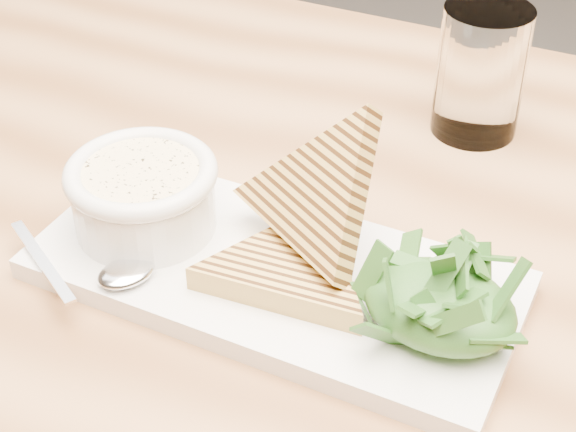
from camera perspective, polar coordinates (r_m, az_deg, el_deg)
The scene contains 13 objects.
table_top at distance 0.66m, azimuth 8.53°, elevation -6.28°, with size 1.28×0.85×0.04m, color #AF794A.
table_leg_bl at distance 1.40m, azimuth -8.60°, elevation 0.24°, with size 0.06×0.06×0.73m, color #AF794A.
platter at distance 0.65m, azimuth -0.92°, elevation -3.84°, with size 0.35×0.16×0.02m, color white.
soup_bowl at distance 0.67m, azimuth -9.27°, elevation 0.82°, with size 0.11×0.11×0.04m, color white.
soup at distance 0.66m, azimuth -9.49°, elevation 2.64°, with size 0.09×0.09×0.01m, color #FDE3A7.
bowl_rim at distance 0.66m, azimuth -9.51°, elevation 2.78°, with size 0.11×0.11×0.01m, color white.
sandwich_flat at distance 0.62m, azimuth 0.23°, elevation -3.40°, with size 0.15×0.15×0.02m, color tan, non-canonical shape.
sandwich_lean at distance 0.63m, azimuth 1.85°, elevation 1.32°, with size 0.15×0.15×0.08m, color tan, non-canonical shape.
salad_base at distance 0.59m, azimuth 9.77°, elevation -5.72°, with size 0.10×0.08×0.04m, color #164615.
arugula_pile at distance 0.59m, azimuth 9.84°, elevation -5.22°, with size 0.11×0.10×0.05m, color #43732C, non-canonical shape.
spoon_bowl at distance 0.64m, azimuth -10.43°, elevation -3.63°, with size 0.03×0.04×0.01m, color silver.
spoon_handle at distance 0.66m, azimuth -15.61°, elevation -2.81°, with size 0.11×0.01×0.00m, color silver.
glass_near at distance 0.81m, azimuth 12.36°, elevation 9.10°, with size 0.08×0.08×0.12m, color white.
Camera 1 is at (0.03, -0.49, 1.21)m, focal length 55.00 mm.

